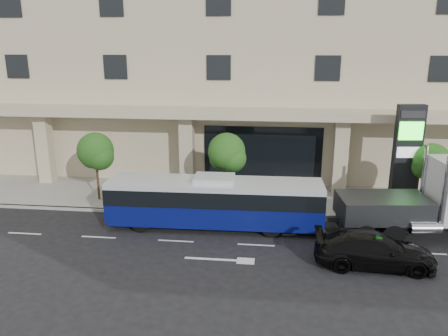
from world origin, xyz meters
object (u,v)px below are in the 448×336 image
object	(u,v)px
black_sedan	(374,250)
signage_pylon	(407,157)
tow_truck	(436,202)
city_bus	(214,201)

from	to	relation	value
black_sedan	signage_pylon	distance (m)	8.05
tow_truck	black_sedan	world-z (taller)	tow_truck
city_bus	tow_truck	bearing A→B (deg)	-1.21
city_bus	signage_pylon	distance (m)	11.31
city_bus	signage_pylon	world-z (taller)	signage_pylon
tow_truck	black_sedan	bearing A→B (deg)	-142.65
black_sedan	tow_truck	bearing A→B (deg)	-44.61
tow_truck	signage_pylon	xyz separation A→B (m)	(-0.56, 3.59, 1.39)
tow_truck	black_sedan	size ratio (longest dim) A/B	1.94
signage_pylon	black_sedan	bearing A→B (deg)	-119.71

